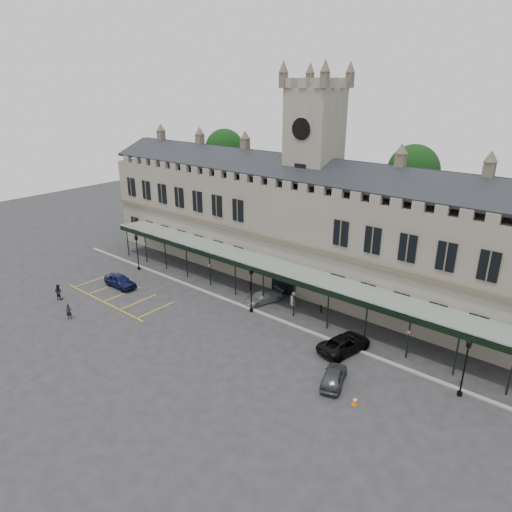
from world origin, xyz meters
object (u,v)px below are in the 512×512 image
Objects in this scene: lamp_post_mid at (251,286)px; sign_board at (293,301)px; car_taxi at (263,297)px; traffic_cone at (355,401)px; car_left_a at (120,281)px; person_a at (69,312)px; person_b at (58,292)px; station_building at (310,229)px; lamp_post_left at (137,249)px; lamp_post_right at (466,362)px; clock_tower at (313,172)px; car_van at (344,344)px; car_right_a at (334,376)px.

sign_board is at bearing 56.32° from lamp_post_mid.
traffic_cone is at bearing -10.35° from car_taxi.
car_left_a is 8.37m from person_a.
person_b is at bearing 157.49° from car_left_a.
station_building is at bearing -46.13° from car_left_a.
lamp_post_left is 21.73m from sign_board.
car_taxi is at bearing -64.95° from car_left_a.
lamp_post_right is at bearing -1.01° from lamp_post_mid.
clock_tower is 4.73× the size of car_van.
clock_tower reaches higher than lamp_post_left.
car_left_a is at bearing -59.49° from lamp_post_left.
clock_tower is at bearing 90.13° from lamp_post_mid.
lamp_post_mid is 1.00× the size of lamp_post_right.
car_left_a is (2.77, -4.71, -2.05)m from lamp_post_left.
station_building reaches higher than traffic_cone.
lamp_post_mid is 7.20× the size of traffic_cone.
lamp_post_left is 1.06× the size of car_left_a.
clock_tower is 20.19m from car_van.
traffic_cone is at bearing -22.58° from sign_board.
car_taxi is 12.02m from car_van.
traffic_cone is 0.16× the size of car_taxi.
person_a reaches higher than car_right_a.
car_right_a is at bearing -8.82° from lamp_post_left.
car_taxi is at bearing 8.90° from lamp_post_left.
clock_tower is 31.21m from person_b.
lamp_post_mid is 1.12× the size of car_left_a.
car_right_a is at bearing 123.59° from car_van.
station_building is at bearing 106.56° from car_taxi.
car_taxi is at bearing 172.41° from lamp_post_right.
clock_tower is 24.01m from lamp_post_left.
clock_tower reaches higher than lamp_post_right.
car_taxi is 1.08× the size of car_right_a.
station_building reaches higher than lamp_post_right.
lamp_post_left is 0.91× the size of car_van.
person_a is (-15.80, -16.86, 0.28)m from sign_board.
station_building is at bearing -69.57° from car_right_a.
person_b is at bearing -127.94° from sign_board.
car_right_a is at bearing -11.01° from car_taxi.
lamp_post_right is at bearing -18.08° from person_a.
lamp_post_mid is 18.67m from person_a.
traffic_cone is at bearing 139.16° from car_van.
station_building reaches higher than lamp_post_mid.
car_van is at bearing -44.74° from station_building.
car_left_a reaches higher than car_taxi.
car_left_a is at bearing -162.31° from lamp_post_mid.
lamp_post_mid is (0.03, -10.71, -3.48)m from station_building.
lamp_post_left reaches higher than car_van.
car_left_a is at bearing -172.80° from lamp_post_right.
car_van is (8.68, -4.32, 0.20)m from sign_board.
sign_board is (2.57, 3.86, -2.46)m from lamp_post_mid.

